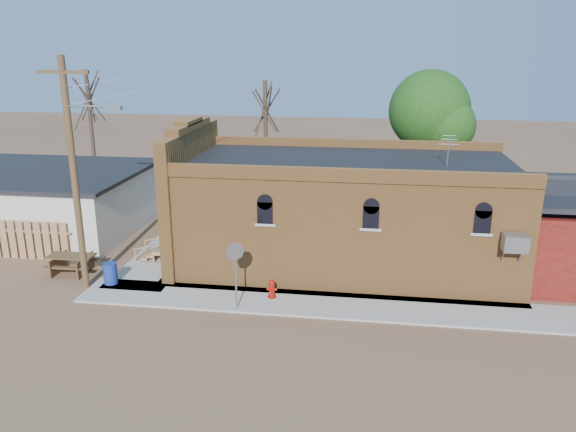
# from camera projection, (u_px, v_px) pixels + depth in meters

# --- Properties ---
(ground) EXTENTS (120.00, 120.00, 0.00)m
(ground) POSITION_uv_depth(u_px,v_px,m) (283.00, 314.00, 20.29)
(ground) COLOR brown
(ground) RESTS_ON ground
(sidewalk_south) EXTENTS (19.00, 2.20, 0.08)m
(sidewalk_south) POSITION_uv_depth(u_px,v_px,m) (327.00, 305.00, 20.92)
(sidewalk_south) COLOR #9E9991
(sidewalk_south) RESTS_ON ground
(sidewalk_west) EXTENTS (2.60, 10.00, 0.08)m
(sidewalk_west) POSITION_uv_depth(u_px,v_px,m) (172.00, 248.00, 26.83)
(sidewalk_west) COLOR #9E9991
(sidewalk_west) RESTS_ON ground
(brick_bar) EXTENTS (16.40, 7.97, 6.30)m
(brick_bar) POSITION_uv_depth(u_px,v_px,m) (339.00, 212.00, 24.59)
(brick_bar) COLOR #A46832
(brick_bar) RESTS_ON ground
(wood_fence) EXTENTS (5.20, 0.10, 1.80)m
(wood_fence) POSITION_uv_depth(u_px,v_px,m) (17.00, 240.00, 25.40)
(wood_fence) COLOR #A76C4B
(wood_fence) RESTS_ON ground
(utility_pole) EXTENTS (3.12, 0.26, 9.00)m
(utility_pole) POSITION_uv_depth(u_px,v_px,m) (75.00, 171.00, 21.17)
(utility_pole) COLOR #43271B
(utility_pole) RESTS_ON ground
(tree_bare_near) EXTENTS (2.80, 2.80, 7.65)m
(tree_bare_near) POSITION_uv_depth(u_px,v_px,m) (265.00, 109.00, 31.30)
(tree_bare_near) COLOR #4D3A2C
(tree_bare_near) RESTS_ON ground
(tree_bare_far) EXTENTS (2.80, 2.80, 8.16)m
(tree_bare_far) POSITION_uv_depth(u_px,v_px,m) (88.00, 98.00, 33.66)
(tree_bare_far) COLOR #4D3A2C
(tree_bare_far) RESTS_ON ground
(tree_leafy) EXTENTS (4.40, 4.40, 8.15)m
(tree_leafy) POSITION_uv_depth(u_px,v_px,m) (429.00, 111.00, 30.54)
(tree_leafy) COLOR #4D3A2C
(tree_leafy) RESTS_ON ground
(fire_hydrant) EXTENTS (0.42, 0.41, 0.73)m
(fire_hydrant) POSITION_uv_depth(u_px,v_px,m) (272.00, 289.00, 21.33)
(fire_hydrant) COLOR #9D0F09
(fire_hydrant) RESTS_ON sidewalk_south
(stop_sign) EXTENTS (0.61, 0.45, 2.61)m
(stop_sign) POSITION_uv_depth(u_px,v_px,m) (235.00, 258.00, 19.92)
(stop_sign) COLOR gray
(stop_sign) RESTS_ON sidewalk_south
(trash_barrel) EXTENTS (0.74, 0.74, 0.85)m
(trash_barrel) POSITION_uv_depth(u_px,v_px,m) (110.00, 273.00, 22.62)
(trash_barrel) COLOR navy
(trash_barrel) RESTS_ON sidewalk_west
(picnic_table) EXTENTS (1.97, 1.54, 0.81)m
(picnic_table) POSITION_uv_depth(u_px,v_px,m) (72.00, 261.00, 23.83)
(picnic_table) COLOR brown
(picnic_table) RESTS_ON ground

